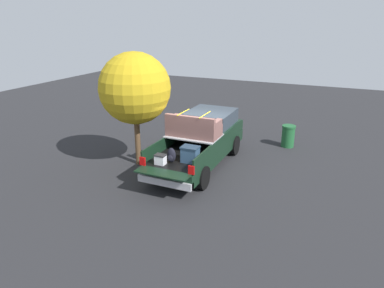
{
  "coord_description": "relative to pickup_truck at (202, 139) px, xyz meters",
  "views": [
    {
      "loc": [
        -11.74,
        -4.98,
        5.48
      ],
      "look_at": [
        -0.6,
        0.0,
        1.1
      ],
      "focal_mm": 33.0,
      "sensor_mm": 36.0,
      "label": 1
    }
  ],
  "objects": [
    {
      "name": "trash_can",
      "position": [
        3.29,
        -2.8,
        -0.48
      ],
      "size": [
        0.6,
        0.6,
        0.98
      ],
      "color": "#1E592D",
      "rests_on": "ground_plane"
    },
    {
      "name": "tree_background",
      "position": [
        -1.14,
        2.25,
        2.03
      ],
      "size": [
        2.68,
        2.68,
        4.36
      ],
      "color": "brown",
      "rests_on": "ground_plane"
    },
    {
      "name": "ground_plane",
      "position": [
        -0.37,
        0.0,
        -0.98
      ],
      "size": [
        40.0,
        40.0,
        0.0
      ],
      "primitive_type": "plane",
      "color": "#262628"
    },
    {
      "name": "pickup_truck",
      "position": [
        0.0,
        0.0,
        0.0
      ],
      "size": [
        6.05,
        2.06,
        2.23
      ],
      "color": "black",
      "rests_on": "ground_plane"
    }
  ]
}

